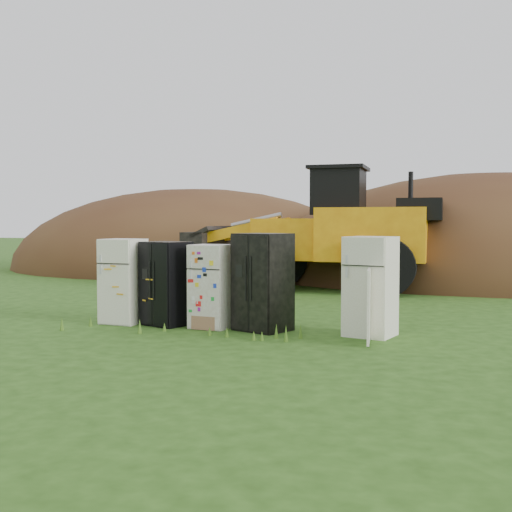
{
  "coord_description": "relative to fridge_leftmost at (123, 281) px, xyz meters",
  "views": [
    {
      "loc": [
        3.79,
        -11.45,
        2.02
      ],
      "look_at": [
        -0.32,
        2.0,
        1.28
      ],
      "focal_mm": 45.0,
      "sensor_mm": 36.0,
      "label": 1
    }
  ],
  "objects": [
    {
      "name": "dirt_mound_left",
      "position": [
        -4.5,
        14.41,
        -0.85
      ],
      "size": [
        16.37,
        12.28,
        6.94
      ],
      "primitive_type": "ellipsoid",
      "color": "#432415",
      "rests_on": "ground"
    },
    {
      "name": "fridge_leftmost",
      "position": [
        0.0,
        0.0,
        0.0
      ],
      "size": [
        0.79,
        0.76,
        1.69
      ],
      "primitive_type": null,
      "rotation": [
        0.0,
        0.0,
        -0.06
      ],
      "color": "white",
      "rests_on": "ground"
    },
    {
      "name": "wheel_loader",
      "position": [
        2.13,
        7.54,
        0.99
      ],
      "size": [
        7.59,
        3.08,
        3.67
      ],
      "primitive_type": null,
      "rotation": [
        0.0,
        0.0,
        0.0
      ],
      "color": "#FFAD10",
      "rests_on": "ground"
    },
    {
      "name": "ground",
      "position": [
        2.49,
        -0.0,
        -0.85
      ],
      "size": [
        120.0,
        120.0,
        0.0
      ],
      "primitive_type": "plane",
      "color": "#254612",
      "rests_on": "ground"
    },
    {
      "name": "fridge_open_door",
      "position": [
        4.92,
        -0.03,
        0.04
      ],
      "size": [
        0.96,
        0.91,
        1.77
      ],
      "primitive_type": null,
      "rotation": [
        0.0,
        0.0,
        -0.25
      ],
      "color": "white",
      "rests_on": "ground"
    },
    {
      "name": "dirt_mound_right",
      "position": [
        7.54,
        12.73,
        -0.85
      ],
      "size": [
        16.56,
        12.14,
        7.54
      ],
      "primitive_type": "ellipsoid",
      "color": "#432415",
      "rests_on": "ground"
    },
    {
      "name": "fridge_sticker",
      "position": [
        1.9,
        -0.03,
        -0.05
      ],
      "size": [
        0.78,
        0.74,
        1.6
      ],
      "primitive_type": null,
      "rotation": [
        0.0,
        0.0,
        -0.12
      ],
      "color": "silver",
      "rests_on": "ground"
    },
    {
      "name": "fridge_dark_mid",
      "position": [
        2.92,
        -0.02,
        0.06
      ],
      "size": [
        1.15,
        1.06,
        1.82
      ],
      "primitive_type": null,
      "rotation": [
        0.0,
        0.0,
        -0.41
      ],
      "color": "black",
      "rests_on": "ground"
    },
    {
      "name": "fridge_black_side",
      "position": [
        0.93,
        0.02,
        -0.02
      ],
      "size": [
        1.05,
        0.95,
        1.64
      ],
      "primitive_type": null,
      "rotation": [
        0.0,
        0.0,
        -0.38
      ],
      "color": "black",
      "rests_on": "ground"
    }
  ]
}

